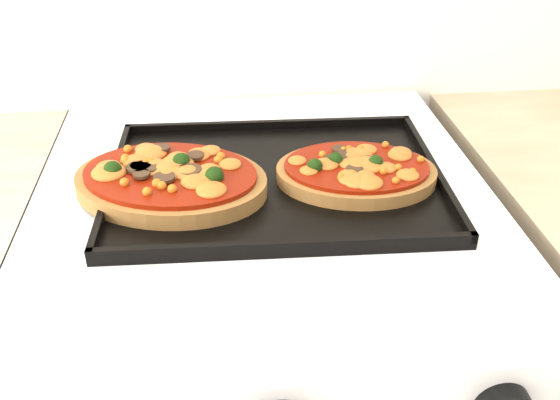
{
  "coord_description": "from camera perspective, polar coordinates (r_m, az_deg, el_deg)",
  "views": [
    {
      "loc": [
        -0.08,
        1.01,
        1.33
      ],
      "look_at": [
        -0.0,
        1.65,
        0.92
      ],
      "focal_mm": 40.0,
      "sensor_mm": 36.0,
      "label": 1
    }
  ],
  "objects": [
    {
      "name": "pizza_right",
      "position": [
        0.8,
        6.99,
        2.73
      ],
      "size": [
        0.22,
        0.17,
        0.03
      ],
      "primitive_type": null,
      "rotation": [
        0.0,
        0.0,
        -0.14
      ],
      "color": "#975E34",
      "rests_on": "baking_tray"
    },
    {
      "name": "pizza_left",
      "position": [
        0.78,
        -9.99,
        1.95
      ],
      "size": [
        0.28,
        0.23,
        0.04
      ],
      "primitive_type": null,
      "rotation": [
        0.0,
        0.0,
        -0.28
      ],
      "color": "#975E34",
      "rests_on": "baking_tray"
    },
    {
      "name": "baking_tray",
      "position": [
        0.8,
        -0.39,
        2.01
      ],
      "size": [
        0.44,
        0.33,
        0.02
      ],
      "primitive_type": "cube",
      "rotation": [
        0.0,
        0.0,
        -0.04
      ],
      "color": "black",
      "rests_on": "stove"
    }
  ]
}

